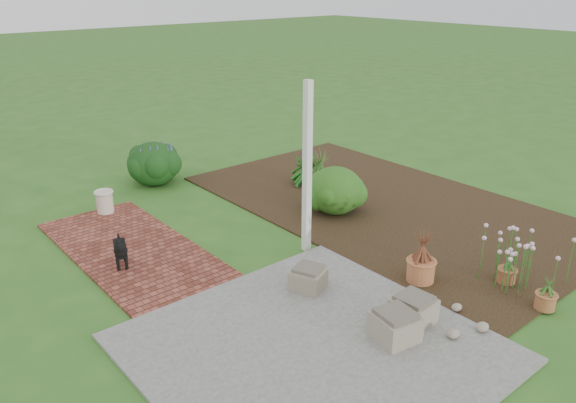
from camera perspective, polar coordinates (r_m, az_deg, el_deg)
ground at (r=8.12m, az=0.73°, el=-5.74°), size 80.00×80.00×0.00m
concrete_patio at (r=6.29m, az=2.53°, el=-14.63°), size 3.50×3.50×0.04m
brick_path at (r=8.65m, az=-15.63°, el=-4.64°), size 1.60×3.50×0.04m
garden_bed at (r=10.06m, az=9.72°, el=-0.34°), size 4.00×7.00×0.03m
veranda_post at (r=7.88m, az=1.96°, el=3.27°), size 0.10×0.10×2.50m
stone_trough_near at (r=6.42m, az=10.80°, el=-12.39°), size 0.51×0.51×0.30m
stone_trough_mid at (r=6.74m, az=12.60°, el=-10.76°), size 0.45×0.45×0.29m
stone_trough_far at (r=7.24m, az=2.08°, el=-7.86°), size 0.51×0.51×0.26m
black_dog at (r=8.00m, az=-16.67°, el=-4.63°), size 0.29×0.52×0.46m
cream_ceramic_urn at (r=9.98m, az=-18.13°, el=-0.03°), size 0.33×0.33×0.37m
evergreen_shrub at (r=9.50m, az=4.84°, el=1.26°), size 1.07×1.07×0.81m
agapanthus_clump_back at (r=10.73m, az=2.94°, el=3.78°), size 1.16×1.16×0.82m
agapanthus_clump_front at (r=10.78m, az=1.78°, el=3.67°), size 0.85×0.85×0.74m
pink_flower_patch at (r=7.95m, az=22.57°, el=-5.14°), size 1.22×1.22×0.69m
terracotta_pot_bronze at (r=7.63m, az=13.33°, el=-6.81°), size 0.46×0.46×0.29m
terracotta_pot_small_left at (r=7.94m, az=21.32°, el=-6.99°), size 0.24×0.24×0.20m
terracotta_pot_small_right at (r=7.53m, az=24.69°, el=-9.17°), size 0.27×0.27×0.20m
purple_flowering_bush at (r=11.19m, az=-13.53°, el=3.87°), size 1.29×1.29×0.85m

